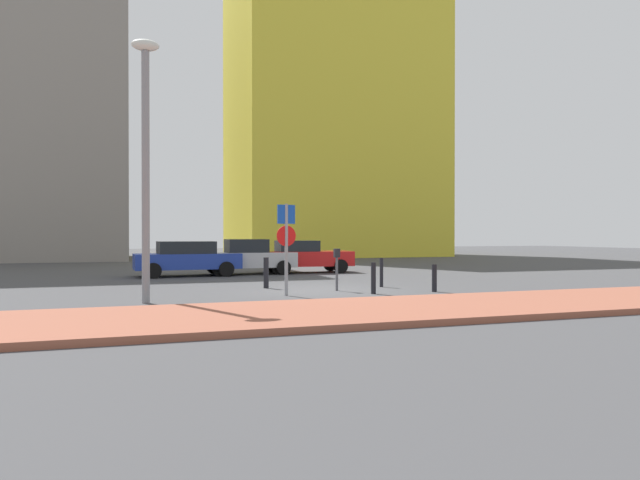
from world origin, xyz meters
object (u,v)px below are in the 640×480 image
Objects in this scene: parked_car_blue at (187,258)px; street_lamp at (146,148)px; traffic_bollard_mid at (381,272)px; parked_car_red at (304,256)px; traffic_bollard_far at (373,278)px; parking_meter at (337,263)px; traffic_bollard_near at (266,273)px; parking_sign_post at (286,238)px; parked_car_silver at (248,257)px; traffic_bollard_edge at (434,278)px.

street_lamp is (-2.00, -9.56, 3.22)m from parked_car_blue.
street_lamp is 6.86× the size of traffic_bollard_mid.
parked_car_red reaches higher than traffic_bollard_far.
parking_meter is 1.49m from traffic_bollard_far.
traffic_bollard_near is 1.08× the size of traffic_bollard_far.
street_lamp is (-5.82, -1.49, 3.14)m from parking_meter.
traffic_bollard_far is at bearing -60.72° from parking_meter.
parked_car_red is 1.65× the size of parking_sign_post.
parked_car_silver is at bearing 64.57° from street_lamp.
parked_car_blue is 3.34× the size of parking_meter.
traffic_bollard_mid is at bearing 112.47° from traffic_bollard_edge.
parked_car_blue is at bearing 106.45° from traffic_bollard_near.
parked_car_blue is at bearing 127.99° from traffic_bollard_mid.
traffic_bollard_near is 5.47m from traffic_bollard_edge.
parked_car_blue is 1.01× the size of parked_car_red.
parked_car_blue is at bearing -173.16° from parked_car_silver.
traffic_bollard_near is (3.91, 3.08, -3.50)m from street_lamp.
parking_sign_post is (-3.49, -9.52, 0.90)m from parked_car_red.
parked_car_red is 5.15× the size of traffic_bollard_edge.
parking_meter reaches higher than traffic_bollard_edge.
street_lamp is at bearing -101.82° from parked_car_blue.
parking_sign_post is 2.73m from traffic_bollard_near.
parked_car_blue is 6.76m from traffic_bollard_near.
parking_sign_post is at bearing -89.86° from traffic_bollard_near.
traffic_bollard_near is at bearing -73.55° from parked_car_blue.
traffic_bollard_mid is 2.21m from traffic_bollard_edge.
parked_car_blue is 9.20m from parking_sign_post.
parking_sign_post reaches higher than traffic_bollard_mid.
parked_car_blue reaches higher than traffic_bollard_far.
traffic_bollard_far is at bearing 178.76° from traffic_bollard_edge.
parked_car_red is 12.95m from street_lamp.
parking_sign_post is 2.69× the size of traffic_bollard_mid.
traffic_bollard_far is (2.60, -0.37, -1.20)m from parking_sign_post.
parked_car_red is 4.31× the size of traffic_bollard_near.
traffic_bollard_edge is (2.04, -0.04, -0.04)m from traffic_bollard_far.
parked_car_silver is 9.35m from parking_sign_post.
parked_car_silver reaches higher than parked_car_blue.
parked_car_silver is 2.72m from parked_car_red.
traffic_bollard_near is 3.90m from traffic_bollard_mid.
parked_car_red is at bearing 92.27° from traffic_bollard_mid.
parking_sign_post is 2.00× the size of parking_meter.
traffic_bollard_near is (-0.78, -6.81, -0.28)m from parked_car_silver.
traffic_bollard_far is (0.70, -1.25, -0.39)m from parking_meter.
parking_meter is at bearing 24.94° from parking_sign_post.
parking_sign_post is 4.60m from street_lamp.
traffic_bollard_mid is at bearing 21.52° from parking_meter.
parking_sign_post is at bearing -77.90° from parked_car_blue.
parked_car_blue is 9.30m from traffic_bollard_mid.
parking_meter is 1.41× the size of traffic_bollard_far.
parked_car_silver is (2.70, 0.32, 0.00)m from parked_car_blue.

